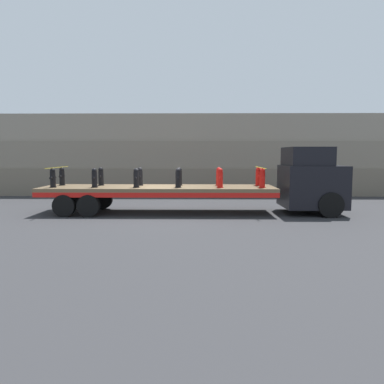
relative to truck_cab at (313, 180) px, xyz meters
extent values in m
plane|color=#2D2D30|center=(-6.67, 0.00, -1.43)|extent=(120.00, 120.00, 0.00)
cube|color=#706656|center=(-6.67, 7.95, -0.60)|extent=(60.00, 3.00, 1.67)
cube|color=gray|center=(-6.67, 8.10, 1.07)|extent=(60.00, 3.00, 1.67)
cube|color=gray|center=(-6.67, 8.25, 2.74)|extent=(60.00, 3.00, 1.67)
cube|color=black|center=(-0.06, 0.00, -0.26)|extent=(2.49, 2.41, 1.79)
cube|color=black|center=(-0.31, 0.00, 1.03)|extent=(1.74, 2.22, 0.78)
cube|color=black|center=(0.63, 0.00, 0.10)|extent=(1.00, 2.12, 1.00)
cylinder|color=black|center=(0.38, -1.14, -0.92)|extent=(1.03, 0.28, 1.03)
cylinder|color=black|center=(0.38, 1.14, -0.92)|extent=(1.03, 0.28, 1.03)
cube|color=brown|center=(-6.67, 0.00, -0.35)|extent=(9.99, 2.42, 0.15)
cube|color=red|center=(-6.67, -1.17, -0.53)|extent=(9.99, 0.08, 0.20)
cube|color=red|center=(-6.67, 1.17, -0.53)|extent=(9.99, 0.08, 0.20)
cylinder|color=black|center=(-9.42, -1.11, -0.98)|extent=(0.91, 0.30, 0.91)
cylinder|color=black|center=(-9.42, 1.11, -0.98)|extent=(0.91, 0.30, 0.91)
cylinder|color=black|center=(-10.42, -1.11, -0.98)|extent=(0.91, 0.30, 0.91)
cylinder|color=black|center=(-10.42, 1.11, -0.98)|extent=(0.91, 0.30, 0.91)
cylinder|color=black|center=(-11.07, -0.53, -0.26)|extent=(0.28, 0.28, 0.03)
cylinder|color=black|center=(-11.07, -0.53, 0.05)|extent=(0.23, 0.23, 0.66)
sphere|color=black|center=(-11.07, -0.53, 0.43)|extent=(0.22, 0.22, 0.22)
cylinder|color=black|center=(-11.07, -0.72, 0.13)|extent=(0.10, 0.15, 0.10)
cylinder|color=black|center=(-11.07, -0.34, 0.13)|extent=(0.10, 0.15, 0.10)
cylinder|color=black|center=(-11.07, 0.53, -0.26)|extent=(0.28, 0.28, 0.03)
cylinder|color=black|center=(-11.07, 0.53, 0.05)|extent=(0.23, 0.23, 0.66)
sphere|color=black|center=(-11.07, 0.53, 0.43)|extent=(0.22, 0.22, 0.22)
cylinder|color=black|center=(-11.07, 0.34, 0.13)|extent=(0.10, 0.15, 0.10)
cylinder|color=black|center=(-11.07, 0.72, 0.13)|extent=(0.10, 0.15, 0.10)
cylinder|color=black|center=(-9.31, -0.53, -0.26)|extent=(0.28, 0.28, 0.03)
cylinder|color=black|center=(-9.31, -0.53, 0.05)|extent=(0.23, 0.23, 0.66)
sphere|color=black|center=(-9.31, -0.53, 0.43)|extent=(0.22, 0.22, 0.22)
cylinder|color=black|center=(-9.31, -0.72, 0.13)|extent=(0.10, 0.15, 0.10)
cylinder|color=black|center=(-9.31, -0.34, 0.13)|extent=(0.10, 0.15, 0.10)
cylinder|color=black|center=(-9.31, 0.53, -0.26)|extent=(0.28, 0.28, 0.03)
cylinder|color=black|center=(-9.31, 0.53, 0.05)|extent=(0.23, 0.23, 0.66)
sphere|color=black|center=(-9.31, 0.53, 0.43)|extent=(0.22, 0.22, 0.22)
cylinder|color=black|center=(-9.31, 0.34, 0.13)|extent=(0.10, 0.15, 0.10)
cylinder|color=black|center=(-9.31, 0.72, 0.13)|extent=(0.10, 0.15, 0.10)
cylinder|color=black|center=(-7.55, -0.53, -0.26)|extent=(0.28, 0.28, 0.03)
cylinder|color=black|center=(-7.55, -0.53, 0.05)|extent=(0.23, 0.23, 0.66)
sphere|color=black|center=(-7.55, -0.53, 0.43)|extent=(0.22, 0.22, 0.22)
cylinder|color=black|center=(-7.55, -0.72, 0.13)|extent=(0.10, 0.15, 0.10)
cylinder|color=black|center=(-7.55, -0.34, 0.13)|extent=(0.10, 0.15, 0.10)
cylinder|color=black|center=(-7.55, 0.53, -0.26)|extent=(0.28, 0.28, 0.03)
cylinder|color=black|center=(-7.55, 0.53, 0.05)|extent=(0.23, 0.23, 0.66)
sphere|color=black|center=(-7.55, 0.53, 0.43)|extent=(0.22, 0.22, 0.22)
cylinder|color=black|center=(-7.55, 0.34, 0.13)|extent=(0.10, 0.15, 0.10)
cylinder|color=black|center=(-7.55, 0.72, 0.13)|extent=(0.10, 0.15, 0.10)
cylinder|color=black|center=(-5.80, -0.53, -0.26)|extent=(0.28, 0.28, 0.03)
cylinder|color=black|center=(-5.80, -0.53, 0.05)|extent=(0.23, 0.23, 0.66)
sphere|color=black|center=(-5.80, -0.53, 0.43)|extent=(0.22, 0.22, 0.22)
cylinder|color=black|center=(-5.80, -0.72, 0.13)|extent=(0.10, 0.15, 0.10)
cylinder|color=black|center=(-5.80, -0.34, 0.13)|extent=(0.10, 0.15, 0.10)
cylinder|color=black|center=(-5.80, 0.53, -0.26)|extent=(0.28, 0.28, 0.03)
cylinder|color=black|center=(-5.80, 0.53, 0.05)|extent=(0.23, 0.23, 0.66)
sphere|color=black|center=(-5.80, 0.53, 0.43)|extent=(0.22, 0.22, 0.22)
cylinder|color=black|center=(-5.80, 0.34, 0.13)|extent=(0.10, 0.15, 0.10)
cylinder|color=black|center=(-5.80, 0.72, 0.13)|extent=(0.10, 0.15, 0.10)
cylinder|color=red|center=(-4.04, -0.53, -0.26)|extent=(0.28, 0.28, 0.03)
cylinder|color=red|center=(-4.04, -0.53, 0.05)|extent=(0.23, 0.23, 0.66)
sphere|color=red|center=(-4.04, -0.53, 0.43)|extent=(0.22, 0.22, 0.22)
cylinder|color=red|center=(-4.04, -0.72, 0.13)|extent=(0.10, 0.15, 0.10)
cylinder|color=red|center=(-4.04, -0.34, 0.13)|extent=(0.10, 0.15, 0.10)
cylinder|color=red|center=(-4.04, 0.53, -0.26)|extent=(0.28, 0.28, 0.03)
cylinder|color=red|center=(-4.04, 0.53, 0.05)|extent=(0.23, 0.23, 0.66)
sphere|color=red|center=(-4.04, 0.53, 0.43)|extent=(0.22, 0.22, 0.22)
cylinder|color=red|center=(-4.04, 0.34, 0.13)|extent=(0.10, 0.15, 0.10)
cylinder|color=red|center=(-4.04, 0.72, 0.13)|extent=(0.10, 0.15, 0.10)
cylinder|color=red|center=(-2.28, -0.53, -0.26)|extent=(0.28, 0.28, 0.03)
cylinder|color=red|center=(-2.28, -0.53, 0.05)|extent=(0.23, 0.23, 0.66)
sphere|color=red|center=(-2.28, -0.53, 0.43)|extent=(0.22, 0.22, 0.22)
cylinder|color=red|center=(-2.28, -0.72, 0.13)|extent=(0.10, 0.15, 0.10)
cylinder|color=red|center=(-2.28, -0.34, 0.13)|extent=(0.10, 0.15, 0.10)
cylinder|color=red|center=(-2.28, 0.53, -0.26)|extent=(0.28, 0.28, 0.03)
cylinder|color=red|center=(-2.28, 0.53, 0.05)|extent=(0.23, 0.23, 0.66)
sphere|color=red|center=(-2.28, 0.53, 0.43)|extent=(0.22, 0.22, 0.22)
cylinder|color=red|center=(-2.28, 0.34, 0.13)|extent=(0.10, 0.15, 0.10)
cylinder|color=red|center=(-2.28, 0.72, 0.13)|extent=(0.10, 0.15, 0.10)
cube|color=yellow|center=(-11.07, 0.00, 0.54)|extent=(0.05, 2.62, 0.01)
cube|color=yellow|center=(-2.28, 0.00, 0.54)|extent=(0.05, 2.62, 0.01)
camera|label=1|loc=(-4.99, -16.13, 1.11)|focal=35.00mm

